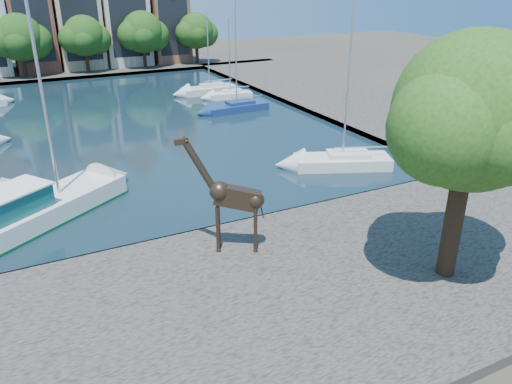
# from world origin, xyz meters

# --- Properties ---
(ground) EXTENTS (160.00, 160.00, 0.00)m
(ground) POSITION_xyz_m (0.00, 0.00, 0.00)
(ground) COLOR #38332B
(ground) RESTS_ON ground
(water_basin) EXTENTS (38.00, 50.00, 0.08)m
(water_basin) POSITION_xyz_m (0.00, 24.00, 0.04)
(water_basin) COLOR black
(water_basin) RESTS_ON ground
(near_quay) EXTENTS (50.00, 14.00, 0.50)m
(near_quay) POSITION_xyz_m (0.00, -7.00, 0.25)
(near_quay) COLOR #534F48
(near_quay) RESTS_ON ground
(far_quay) EXTENTS (60.00, 16.00, 0.50)m
(far_quay) POSITION_xyz_m (0.00, 56.00, 0.25)
(far_quay) COLOR #534F48
(far_quay) RESTS_ON ground
(right_quay) EXTENTS (14.00, 52.00, 0.50)m
(right_quay) POSITION_xyz_m (25.00, 24.00, 0.25)
(right_quay) COLOR #534F48
(right_quay) RESTS_ON ground
(plane_tree) EXTENTS (8.32, 6.40, 10.62)m
(plane_tree) POSITION_xyz_m (7.62, -9.01, 7.67)
(plane_tree) COLOR #332114
(plane_tree) RESTS_ON near_quay
(townhouse_center) EXTENTS (5.44, 9.18, 16.93)m
(townhouse_center) POSITION_xyz_m (-4.00, 55.99, 8.36)
(townhouse_center) COLOR brown
(townhouse_center) RESTS_ON far_quay
(townhouse_east_inner) EXTENTS (5.94, 9.18, 15.79)m
(townhouse_east_inner) POSITION_xyz_m (2.00, 55.99, 7.73)
(townhouse_east_inner) COLOR tan
(townhouse_east_inner) RESTS_ON far_quay
(townhouse_east_mid) EXTENTS (6.43, 9.18, 16.65)m
(townhouse_east_mid) POSITION_xyz_m (8.50, 55.99, 8.10)
(townhouse_east_mid) COLOR beige
(townhouse_east_mid) RESTS_ON far_quay
(townhouse_east_end) EXTENTS (5.44, 9.18, 14.43)m
(townhouse_east_end) POSITION_xyz_m (15.00, 55.99, 7.11)
(townhouse_east_end) COLOR brown
(townhouse_east_end) RESTS_ON far_quay
(far_tree_mid_west) EXTENTS (7.80, 6.00, 8.00)m
(far_tree_mid_west) POSITION_xyz_m (-5.89, 50.49, 5.29)
(far_tree_mid_west) COLOR #332114
(far_tree_mid_west) RESTS_ON far_quay
(far_tree_mid_east) EXTENTS (7.02, 5.40, 7.52)m
(far_tree_mid_east) POSITION_xyz_m (2.10, 50.49, 5.13)
(far_tree_mid_east) COLOR #332114
(far_tree_mid_east) RESTS_ON far_quay
(far_tree_east) EXTENTS (7.54, 5.80, 7.84)m
(far_tree_east) POSITION_xyz_m (10.11, 50.49, 5.24)
(far_tree_east) COLOR #332114
(far_tree_east) RESTS_ON far_quay
(far_tree_far_east) EXTENTS (6.76, 5.20, 7.36)m
(far_tree_far_east) POSITION_xyz_m (18.09, 50.49, 5.08)
(far_tree_far_east) COLOR #332114
(far_tree_far_east) RESTS_ON far_quay
(giraffe_statue) EXTENTS (3.71, 2.18, 5.69)m
(giraffe_statue) POSITION_xyz_m (-0.21, -2.72, 3.29)
(giraffe_statue) COLOR #312318
(giraffe_statue) RESTS_ON near_quay
(motorsailer) EXTENTS (10.11, 8.24, 12.49)m
(motorsailer) POSITION_xyz_m (-8.31, 5.61, 1.05)
(motorsailer) COLOR silver
(motorsailer) RESTS_ON water_basin
(sailboat_right_a) EXTENTS (7.17, 4.83, 11.40)m
(sailboat_right_a) POSITION_xyz_m (12.00, 5.05, 0.70)
(sailboat_right_a) COLOR silver
(sailboat_right_a) RESTS_ON water_basin
(sailboat_right_b) EXTENTS (6.44, 2.49, 10.89)m
(sailboat_right_b) POSITION_xyz_m (12.00, 23.21, 0.64)
(sailboat_right_b) COLOR navy
(sailboat_right_b) RESTS_ON water_basin
(sailboat_right_c) EXTENTS (5.00, 2.37, 8.52)m
(sailboat_right_c) POSITION_xyz_m (13.76, 28.80, 0.59)
(sailboat_right_c) COLOR silver
(sailboat_right_c) RESTS_ON water_basin
(sailboat_right_d) EXTENTS (6.36, 2.30, 8.99)m
(sailboat_right_d) POSITION_xyz_m (12.60, 32.14, 0.67)
(sailboat_right_d) COLOR silver
(sailboat_right_d) RESTS_ON water_basin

